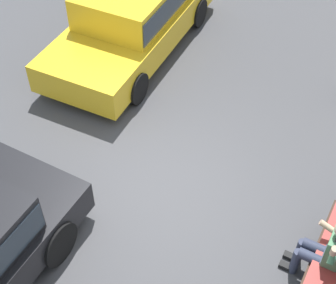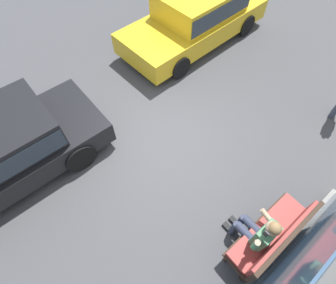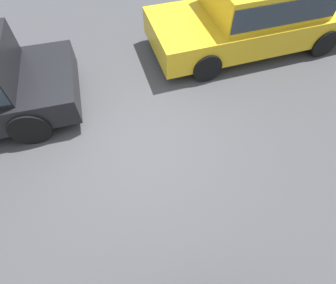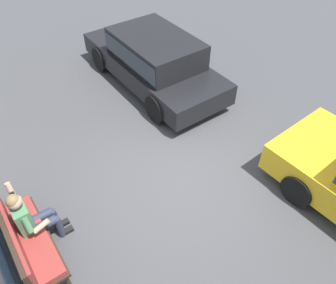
% 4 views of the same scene
% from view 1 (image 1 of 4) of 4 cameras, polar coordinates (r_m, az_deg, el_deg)
% --- Properties ---
extents(ground_plane, '(60.00, 60.00, 0.00)m').
position_cam_1_polar(ground_plane, '(8.38, -0.89, -5.63)').
color(ground_plane, '#424244').
extents(person_on_phone, '(0.73, 0.74, 1.33)m').
position_cam_1_polar(person_on_phone, '(7.27, 17.18, -11.23)').
color(person_on_phone, '#2D3347').
rests_on(person_on_phone, ground_plane).
extents(parked_car_near, '(4.70, 2.11, 1.49)m').
position_cam_1_polar(parked_car_near, '(10.84, -3.88, 13.98)').
color(parked_car_near, gold).
rests_on(parked_car_near, ground_plane).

